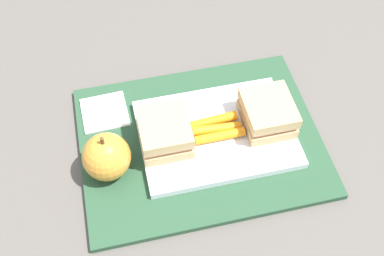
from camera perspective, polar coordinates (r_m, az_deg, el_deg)
name	(u,v)px	position (r m, az deg, el deg)	size (l,w,h in m)	color
ground_plane	(200,143)	(0.73, 0.96, -1.77)	(2.40, 2.40, 0.00)	#56514C
lunchbag_mat	(200,141)	(0.72, 0.97, -1.54)	(0.36, 0.28, 0.01)	#284C33
food_tray	(216,134)	(0.72, 2.92, -0.68)	(0.23, 0.17, 0.01)	white
sandwich_half_left	(268,113)	(0.71, 9.09, 1.77)	(0.07, 0.08, 0.04)	tan
sandwich_half_right	(165,132)	(0.68, -3.31, -0.51)	(0.07, 0.08, 0.04)	tan
carrot_sticks_bundle	(216,128)	(0.71, 2.95, -0.05)	(0.08, 0.04, 0.02)	orange
apple	(107,157)	(0.67, -10.24, -3.43)	(0.07, 0.07, 0.08)	gold
paper_napkin	(105,112)	(0.76, -10.46, 1.88)	(0.07, 0.07, 0.00)	white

